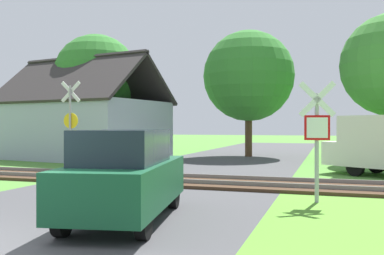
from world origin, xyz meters
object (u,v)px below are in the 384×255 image
Objects in this scene: tree_left at (96,77)px; parked_car at (126,175)px; stop_sign_near at (317,133)px; crossing_sign_far at (70,120)px; house at (84,127)px; tree_center at (249,76)px.

tree_left reaches higher than parked_car.
parked_car is (-3.50, -3.20, -0.79)m from stop_sign_near.
crossing_sign_far is 7.27m from house.
stop_sign_near is 10.61m from crossing_sign_far.
parked_car is (9.61, -13.85, -0.92)m from house.
tree_left is at bearing -163.90° from tree_center.
tree_center is at bearing -81.73° from stop_sign_near.
house is at bearing -47.13° from stop_sign_near.
house is 16.88m from parked_car.
tree_center is (5.33, 10.77, 2.78)m from crossing_sign_far.
stop_sign_near is 0.30× the size of house.
parked_car is (9.83, -15.63, -3.99)m from tree_left.
tree_left is at bearing 110.66° from crossing_sign_far.
house is 3.55m from tree_left.
tree_left is 1.76× the size of parked_car.
parked_car is (6.21, -7.44, -1.21)m from crossing_sign_far.
tree_center is 1.81× the size of parked_car.
tree_center reaches higher than parked_car.
tree_center is at bearing 36.56° from house.
stop_sign_near is 4.81m from parked_car.
tree_left is at bearing -51.00° from stop_sign_near.
house reaches higher than parked_car.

